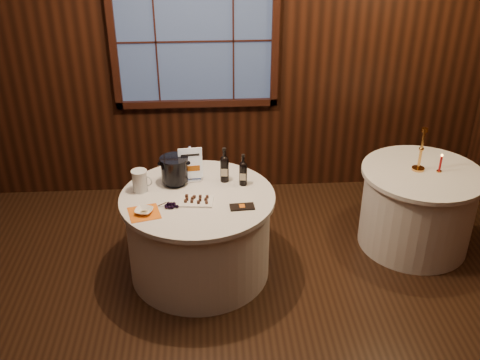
{
  "coord_description": "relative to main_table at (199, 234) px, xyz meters",
  "views": [
    {
      "loc": [
        0.1,
        -2.97,
        3.11
      ],
      "look_at": [
        0.34,
        0.9,
        0.96
      ],
      "focal_mm": 42.0,
      "sensor_mm": 36.0,
      "label": 1
    }
  ],
  "objects": [
    {
      "name": "sign_stand",
      "position": [
        -0.05,
        0.25,
        0.49
      ],
      "size": [
        0.2,
        0.11,
        0.32
      ],
      "rotation": [
        0.0,
        0.0,
        0.1
      ],
      "color": "silver",
      "rests_on": "main_table"
    },
    {
      "name": "ice_bucket",
      "position": [
        -0.19,
        0.21,
        0.51
      ],
      "size": [
        0.24,
        0.24,
        0.24
      ],
      "color": "black",
      "rests_on": "main_table"
    },
    {
      "name": "port_bottle_right",
      "position": [
        0.39,
        0.16,
        0.51
      ],
      "size": [
        0.07,
        0.07,
        0.28
      ],
      "rotation": [
        0.0,
        0.0,
        -0.15
      ],
      "color": "black",
      "rests_on": "main_table"
    },
    {
      "name": "orange_napkin",
      "position": [
        -0.41,
        -0.25,
        0.38
      ],
      "size": [
        0.29,
        0.29,
        0.0
      ],
      "primitive_type": "cube",
      "rotation": [
        0.0,
        0.0,
        0.26
      ],
      "color": "orange",
      "rests_on": "main_table"
    },
    {
      "name": "chocolate_box",
      "position": [
        0.35,
        -0.21,
        0.39
      ],
      "size": [
        0.2,
        0.11,
        0.02
      ],
      "primitive_type": "cube",
      "rotation": [
        0.0,
        0.0,
        0.07
      ],
      "color": "black",
      "rests_on": "main_table"
    },
    {
      "name": "brass_candlestick",
      "position": [
        1.96,
        0.33,
        0.53
      ],
      "size": [
        0.11,
        0.11,
        0.4
      ],
      "color": "gold",
      "rests_on": "side_table"
    },
    {
      "name": "red_candle",
      "position": [
        2.13,
        0.28,
        0.45
      ],
      "size": [
        0.05,
        0.05,
        0.17
      ],
      "color": "gold",
      "rests_on": "side_table"
    },
    {
      "name": "cracker_bowl",
      "position": [
        -0.41,
        -0.25,
        0.4
      ],
      "size": [
        0.17,
        0.17,
        0.03
      ],
      "primitive_type": "imported",
      "rotation": [
        0.0,
        0.0,
        -0.27
      ],
      "color": "white",
      "rests_on": "orange_napkin"
    },
    {
      "name": "chocolate_plate",
      "position": [
        -0.01,
        -0.1,
        0.4
      ],
      "size": [
        0.29,
        0.21,
        0.04
      ],
      "rotation": [
        0.0,
        0.0,
        -0.1
      ],
      "color": "white",
      "rests_on": "main_table"
    },
    {
      "name": "back_wall",
      "position": [
        0.0,
        1.48,
        1.16
      ],
      "size": [
        6.0,
        0.1,
        3.0
      ],
      "color": "black",
      "rests_on": "ground"
    },
    {
      "name": "ground",
      "position": [
        0.0,
        -1.0,
        -0.39
      ],
      "size": [
        6.0,
        6.0,
        0.0
      ],
      "primitive_type": "plane",
      "color": "black",
      "rests_on": "ground"
    },
    {
      "name": "glass_pitcher",
      "position": [
        -0.47,
        0.11,
        0.48
      ],
      "size": [
        0.17,
        0.13,
        0.19
      ],
      "rotation": [
        0.0,
        0.0,
        -0.23
      ],
      "color": "silver",
      "rests_on": "main_table"
    },
    {
      "name": "port_bottle_left",
      "position": [
        0.23,
        0.23,
        0.52
      ],
      "size": [
        0.07,
        0.08,
        0.31
      ],
      "rotation": [
        0.0,
        0.0,
        -0.11
      ],
      "color": "black",
      "rests_on": "main_table"
    },
    {
      "name": "grape_bunch",
      "position": [
        -0.2,
        -0.17,
        0.4
      ],
      "size": [
        0.18,
        0.09,
        0.04
      ],
      "rotation": [
        0.0,
        0.0,
        -0.2
      ],
      "color": "black",
      "rests_on": "main_table"
    },
    {
      "name": "main_table",
      "position": [
        0.0,
        0.0,
        0.0
      ],
      "size": [
        1.28,
        1.28,
        0.77
      ],
      "color": "silver",
      "rests_on": "ground"
    },
    {
      "name": "side_table",
      "position": [
        2.0,
        0.3,
        0.0
      ],
      "size": [
        1.08,
        1.08,
        0.77
      ],
      "color": "silver",
      "rests_on": "ground"
    }
  ]
}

